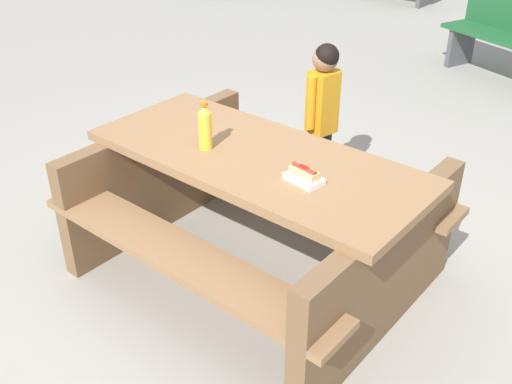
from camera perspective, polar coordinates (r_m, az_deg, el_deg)
name	(u,v)px	position (r m, az deg, el deg)	size (l,w,h in m)	color
ground_plane	(256,270)	(3.43, 0.00, -7.57)	(30.00, 30.00, 0.00)	gray
picnic_table	(256,205)	(3.17, 0.00, -1.25)	(1.97, 1.62, 0.75)	olive
soda_bottle	(205,127)	(3.05, -4.94, 6.24)	(0.07, 0.07, 0.26)	yellow
hotdog_tray	(304,176)	(2.77, 4.66, 1.58)	(0.18, 0.11, 0.08)	white
child_in_coat	(323,103)	(3.85, 6.46, 8.55)	(0.17, 0.26, 1.07)	#262633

